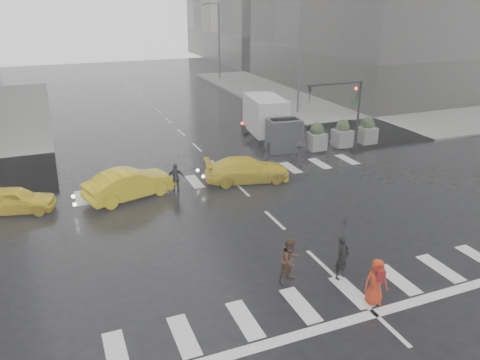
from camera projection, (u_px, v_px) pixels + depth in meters
name	position (u px, v px, depth m)	size (l,w,h in m)	color
ground	(275.00, 220.00, 21.39)	(120.00, 120.00, 0.00)	black
sidewalk_ne	(381.00, 106.00, 43.28)	(35.00, 35.00, 0.15)	gray
road_markings	(275.00, 220.00, 21.39)	(18.00, 48.00, 0.01)	silver
traffic_signal_pole	(347.00, 101.00, 30.27)	(4.45, 0.42, 4.50)	black
street_lamp_near	(299.00, 56.00, 38.90)	(2.15, 0.22, 9.00)	#59595B
street_lamp_far	(218.00, 38.00, 56.15)	(2.15, 0.22, 9.00)	#59595B
planter_west	(316.00, 137.00, 30.55)	(1.10, 1.10, 1.80)	gray
planter_mid	(342.00, 134.00, 31.25)	(1.10, 1.10, 1.80)	gray
planter_east	(367.00, 131.00, 31.95)	(1.10, 1.10, 1.80)	gray
pedestrian_black	(344.00, 239.00, 16.43)	(1.24, 1.25, 2.43)	black
pedestrian_brown	(290.00, 260.00, 16.51)	(0.83, 0.65, 1.71)	#3F2316
pedestrian_orange	(376.00, 282.00, 15.34)	(0.91, 0.72, 1.63)	red
pedestrian_far_a	(176.00, 178.00, 24.26)	(0.90, 0.55, 1.54)	black
pedestrian_far_b	(299.00, 154.00, 28.01)	(0.96, 0.53, 1.48)	black
taxi_front	(14.00, 200.00, 21.98)	(1.47, 3.65, 1.25)	yellow
taxi_mid	(130.00, 184.00, 23.54)	(1.60, 4.58, 1.51)	yellow
taxi_rear	(247.00, 170.00, 25.69)	(1.90, 4.12, 1.35)	yellow
box_truck	(270.00, 120.00, 32.09)	(2.17, 5.79, 3.08)	silver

